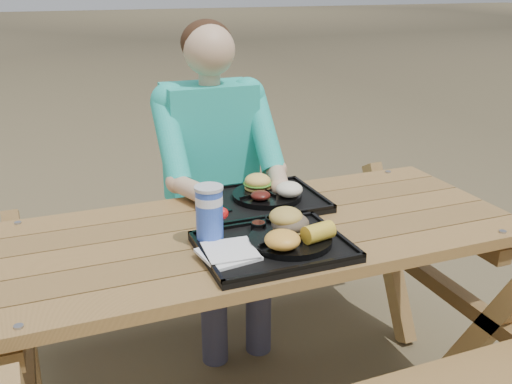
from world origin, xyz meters
name	(u,v)px	position (x,y,z in m)	size (l,w,h in m)	color
picnic_table	(256,323)	(0.00, 0.00, 0.38)	(1.80, 1.49, 0.75)	#999999
tray_near	(273,248)	(-0.01, -0.18, 0.76)	(0.45, 0.35, 0.02)	black
tray_far	(261,202)	(0.09, 0.19, 0.76)	(0.45, 0.35, 0.02)	black
plate_near	(290,240)	(0.04, -0.18, 0.78)	(0.26, 0.26, 0.02)	black
plate_far	(267,195)	(0.12, 0.20, 0.78)	(0.26, 0.26, 0.02)	black
napkin_stack	(228,253)	(-0.17, -0.20, 0.78)	(0.15, 0.15, 0.02)	white
soda_cup	(209,215)	(-0.18, -0.08, 0.86)	(0.08, 0.08, 0.17)	#183FB6
condiment_bbq	(258,227)	(-0.02, -0.07, 0.79)	(0.05, 0.05, 0.03)	#330C05
condiment_mustard	(273,221)	(0.04, -0.04, 0.78)	(0.05, 0.05, 0.03)	yellow
sandwich	(290,213)	(0.06, -0.14, 0.85)	(0.11, 0.11, 0.12)	gold
mac_cheese	(282,240)	(-0.01, -0.25, 0.82)	(0.11, 0.11, 0.05)	#F1AF3F
corn_cob	(318,232)	(0.11, -0.24, 0.82)	(0.10, 0.10, 0.06)	yellow
cutlery_far	(218,205)	(-0.07, 0.19, 0.77)	(0.03, 0.16, 0.01)	black
burger	(258,178)	(0.11, 0.25, 0.84)	(0.10, 0.10, 0.09)	#F7CB57
baked_beans	(260,195)	(0.07, 0.14, 0.81)	(0.07, 0.07, 0.03)	#4E150F
potato_salad	(289,189)	(0.18, 0.14, 0.82)	(0.10, 0.10, 0.05)	white
diner	(213,195)	(0.04, 0.63, 0.64)	(0.48, 0.84, 1.28)	#1ABAA5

